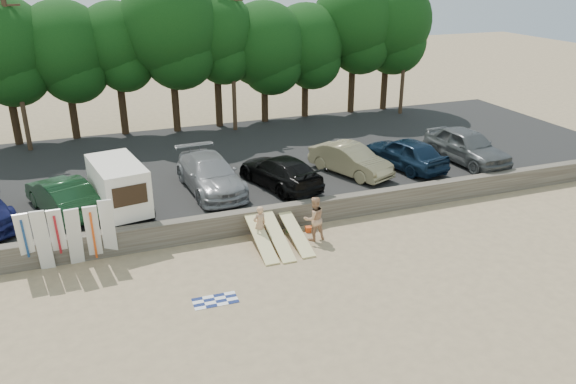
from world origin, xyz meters
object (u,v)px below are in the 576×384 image
Objects in this scene: car_2 at (210,174)px; car_4 at (350,160)px; beachgoer_a at (260,224)px; car_6 at (467,146)px; car_3 at (280,171)px; box_trailer at (119,186)px; beachgoer_b at (314,219)px; car_1 at (62,196)px; cooler at (292,229)px; car_5 at (405,153)px.

car_4 is (7.04, -0.31, -0.05)m from car_2.
car_6 is at bearing -176.23° from beachgoer_a.
car_4 is (3.85, 0.35, 0.01)m from car_3.
beachgoer_b is (7.22, -3.75, -1.04)m from box_trailer.
car_3 is at bearing 174.36° from car_6.
car_1 is at bearing 178.98° from car_2.
car_6 is 11.68m from cooler.
beachgoer_a is at bearing 44.58° from car_3.
car_1 is 2.52× the size of beachgoer_b.
beachgoer_b is at bearing 73.25° from car_3.
car_1 reaches higher than car_3.
box_trailer is at bearing -31.37° from beachgoer_b.
car_4 is (13.44, 0.07, -0.03)m from car_1.
car_2 is 3.43× the size of beachgoer_a.
beachgoer_b is 4.91× the size of cooler.
car_2 is (4.14, 1.32, -0.48)m from box_trailer.
cooler is at bearing -178.22° from beachgoer_a.
box_trailer is 10.04× the size of cooler.
car_3 is 2.70× the size of beachgoer_b.
car_6 is at bearing -26.72° from car_4.
beachgoer_a is at bearing 129.39° from car_1.
car_1 is at bearing 147.61° from box_trailer.
car_3 is at bearing -12.12° from car_5.
beachgoer_b is at bearing 19.64° from car_5.
beachgoer_a reaches higher than cooler.
car_3 is at bearing -4.67° from box_trailer.
car_1 is 6.41m from car_2.
car_5 reaches higher than car_4.
car_1 is at bearing -16.96° from car_3.
car_6 reaches higher than beachgoer_b.
car_3 is at bearing 157.40° from car_1.
car_1 is at bearing 174.00° from car_6.
car_6 is (13.58, -0.82, 0.10)m from car_2.
car_5 reaches higher than car_1.
box_trailer is at bearing -45.21° from beachgoer_a.
beachgoer_a is (5.07, -3.24, -1.18)m from box_trailer.
beachgoer_b is at bearing 153.90° from beachgoer_a.
cooler is (2.48, -4.15, -1.33)m from car_2.
car_1 is at bearing -30.24° from beachgoer_b.
car_4 is 11.83× the size of cooler.
car_1 reaches higher than car_4.
car_2 is 5.02m from cooler.
car_1 reaches higher than beachgoer_b.
car_3 is (3.19, -0.65, -0.06)m from car_2.
car_6 is 13.70× the size of cooler.
car_2 reaches higher than beachgoer_b.
box_trailer is 2.05× the size of beachgoer_b.
car_4 is 6.09m from cooler.
car_1 is 12.35× the size of cooler.
car_4 is at bearing 159.36° from car_1.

